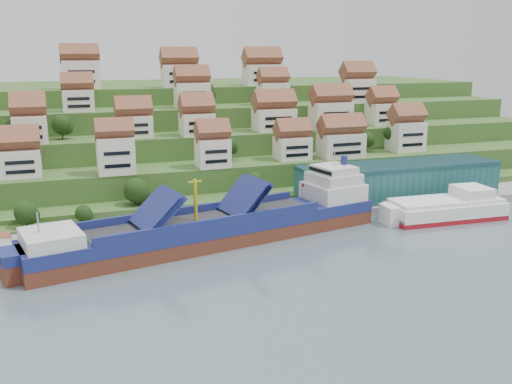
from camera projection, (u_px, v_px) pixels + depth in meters
name	position (u px, v px, depth m)	size (l,w,h in m)	color
ground	(249.00, 240.00, 135.81)	(300.00, 300.00, 0.00)	slate
quay	(300.00, 212.00, 155.75)	(180.00, 14.00, 2.20)	gray
hillside	(166.00, 137.00, 228.06)	(260.00, 128.00, 31.00)	#2D4C1E
hillside_village	(189.00, 114.00, 184.65)	(155.33, 62.08, 29.73)	silver
hillside_trees	(174.00, 145.00, 169.95)	(135.09, 62.87, 30.77)	#1D3812
warehouse	(398.00, 180.00, 166.47)	(60.00, 15.00, 10.00)	#205657
flagpole	(302.00, 196.00, 149.18)	(1.28, 0.16, 8.00)	gray
cargo_ship	(223.00, 227.00, 133.92)	(86.38, 29.61, 19.04)	#5C2A1C
second_ship	(448.00, 209.00, 152.45)	(31.97, 13.18, 9.11)	maroon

